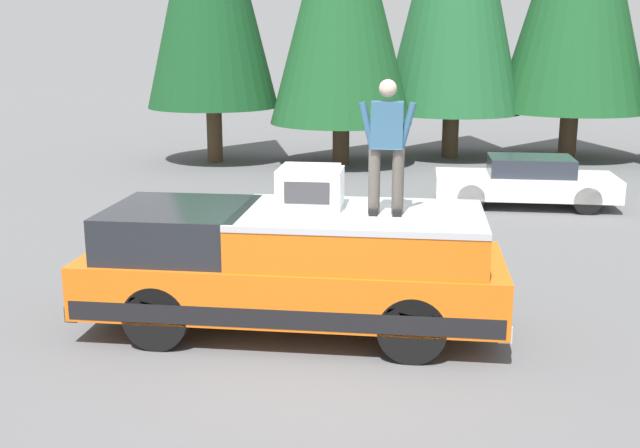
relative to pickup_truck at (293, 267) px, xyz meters
The scene contains 5 objects.
ground_plane 1.00m from the pickup_truck, 136.51° to the right, with size 90.00×90.00×0.00m, color #565659.
pickup_truck is the anchor object (origin of this frame).
compressor_unit 1.09m from the pickup_truck, 49.78° to the right, with size 0.65×0.84×0.56m.
person_on_truck_bed 2.07m from the pickup_truck, 93.38° to the right, with size 0.29×0.72×1.69m.
parked_car_white 9.34m from the pickup_truck, 26.10° to the right, with size 1.64×4.10×1.16m.
Camera 1 is at (-9.30, -1.27, 3.84)m, focal length 43.19 mm.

